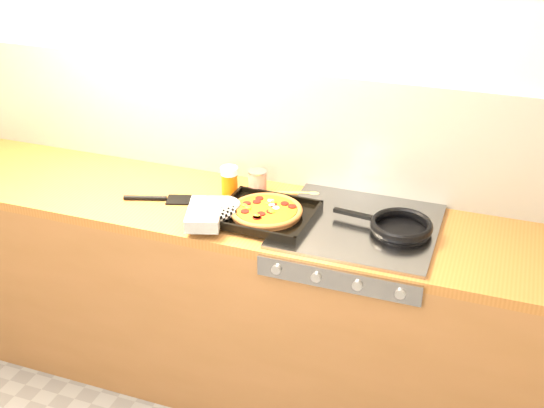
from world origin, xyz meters
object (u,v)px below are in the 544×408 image
at_px(frying_pan, 400,227).
at_px(tomato_can, 258,183).
at_px(pizza_on_tray, 250,212).
at_px(juice_glass, 230,180).

height_order(frying_pan, tomato_can, tomato_can).
relative_size(pizza_on_tray, tomato_can, 4.42).
relative_size(frying_pan, juice_glass, 3.35).
bearing_deg(juice_glass, pizza_on_tray, -49.32).
bearing_deg(juice_glass, tomato_can, 13.80).
relative_size(pizza_on_tray, frying_pan, 1.21).
distance_m(tomato_can, juice_glass, 0.12).
height_order(tomato_can, juice_glass, juice_glass).
distance_m(frying_pan, tomato_can, 0.64).
bearing_deg(tomato_can, pizza_on_tray, -76.55).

